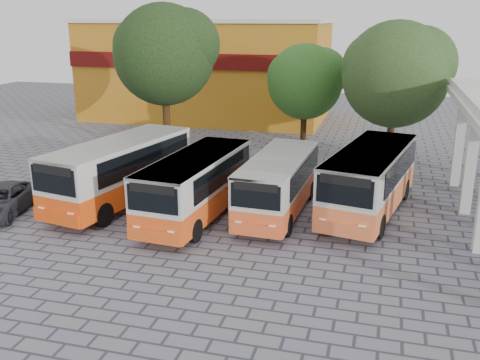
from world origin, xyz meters
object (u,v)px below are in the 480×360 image
(bus_centre_left, at_px, (196,183))
(parked_car, at_px, (1,200))
(bus_far_left, at_px, (120,168))
(bus_centre_right, at_px, (279,181))
(bus_far_right, at_px, (370,177))

(bus_centre_left, height_order, parked_car, bus_centre_left)
(bus_centre_left, xyz_separation_m, parked_car, (-8.57, -1.87, -0.97))
(bus_far_left, height_order, parked_car, bus_far_left)
(bus_centre_left, distance_m, bus_centre_right, 3.63)
(bus_far_right, relative_size, parked_car, 1.87)
(bus_centre_left, height_order, bus_far_right, bus_far_right)
(bus_far_left, xyz_separation_m, parked_car, (-4.54, -2.72, -1.10))
(bus_far_left, distance_m, bus_far_right, 11.36)
(bus_far_left, distance_m, parked_car, 5.40)
(bus_centre_left, bearing_deg, bus_far_right, 23.88)
(bus_far_left, bearing_deg, bus_centre_right, 15.34)
(bus_far_left, height_order, bus_far_right, bus_far_left)
(bus_centre_right, xyz_separation_m, bus_far_right, (3.87, 1.11, 0.19))
(bus_centre_right, xyz_separation_m, parked_car, (-11.90, -3.30, -0.88))
(bus_far_right, distance_m, parked_car, 16.41)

